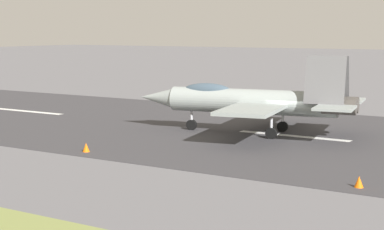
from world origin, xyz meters
name	(u,v)px	position (x,y,z in m)	size (l,w,h in m)	color
ground_plane	(289,136)	(0.00, 0.00, 0.00)	(400.00, 400.00, 0.00)	slate
runway_strip	(290,136)	(-0.02, 0.00, 0.01)	(240.00, 26.00, 0.02)	#39383B
fighter_jet	(254,100)	(2.44, 0.52, 2.35)	(16.39, 13.54, 5.53)	#919A97
marker_cone_near	(359,182)	(-8.37, 11.75, 0.28)	(0.44, 0.44, 0.55)	orange
marker_cone_mid	(86,148)	(8.00, 11.75, 0.28)	(0.44, 0.44, 0.55)	orange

